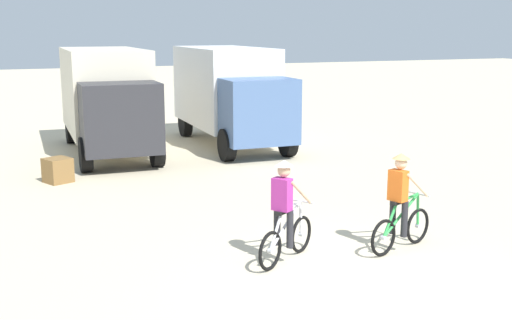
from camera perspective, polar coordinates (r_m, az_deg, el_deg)
ground_plane at (r=10.69m, az=8.95°, el=-10.40°), size 120.00×120.00×0.00m
box_truck_cream_rv at (r=21.22m, az=-13.21°, el=5.64°), size 2.61×6.83×3.35m
box_truck_avon_van at (r=22.20m, az=-2.37°, el=6.20°), size 2.57×6.81×3.35m
cyclist_orange_shirt at (r=11.00m, az=2.60°, el=-4.96°), size 1.47×1.01×1.82m
cyclist_cowboy_hat at (r=11.86m, az=12.80°, el=-4.01°), size 1.66×0.71×1.82m
supply_crate at (r=17.61m, az=-17.33°, el=-0.88°), size 0.82×0.82×0.65m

